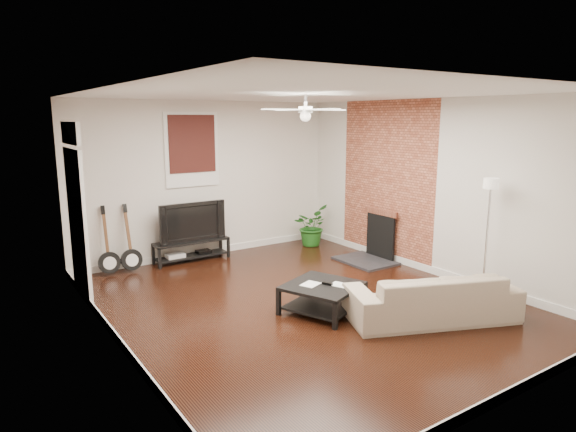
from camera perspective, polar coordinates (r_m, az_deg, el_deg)
name	(u,v)px	position (r m, az deg, el deg)	size (l,w,h in m)	color
room	(305,202)	(6.61, 1.94, 1.57)	(5.01, 6.01, 2.81)	black
brick_accent	(386,181)	(8.97, 11.14, 3.90)	(0.02, 2.20, 2.80)	brown
fireplace	(372,235)	(8.93, 9.61, -2.20)	(0.80, 1.10, 0.92)	black
window_back	(192,150)	(8.99, -10.89, 7.45)	(1.00, 0.06, 1.30)	black
door_left	(78,211)	(7.41, -22.85, 0.57)	(0.08, 1.00, 2.50)	white
tv_stand	(192,250)	(9.03, -10.92, -3.89)	(1.33, 0.36, 0.37)	black
tv	(190,221)	(8.93, -11.10, -0.55)	(1.20, 0.16, 0.69)	black
coffee_table	(322,298)	(6.63, 3.95, -9.32)	(0.88, 0.88, 0.37)	black
sofa	(431,296)	(6.59, 16.05, -8.76)	(2.09, 0.82, 0.61)	tan
floor_lamp	(487,239)	(7.43, 21.73, -2.45)	(0.28, 0.28, 1.71)	silver
potted_plant	(311,226)	(9.91, 2.60, -1.11)	(0.71, 0.62, 0.79)	#1E601B
guitar_left	(108,241)	(8.48, -19.88, -2.69)	(0.35, 0.25, 1.14)	black
guitar_right	(130,238)	(8.54, -17.56, -2.45)	(0.35, 0.25, 1.14)	black
ceiling_fan	(305,110)	(6.52, 2.01, 12.03)	(1.24, 1.24, 0.32)	white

